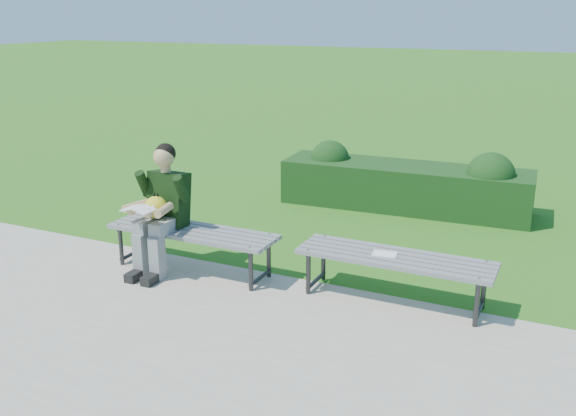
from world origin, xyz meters
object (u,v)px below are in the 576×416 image
at_px(paper_sheet, 385,254).
at_px(hedge, 407,183).
at_px(seated_boy, 161,205).
at_px(bench_left, 192,235).
at_px(bench_right, 395,261).

bearing_deg(paper_sheet, hedge, 101.06).
distance_m(hedge, paper_sheet, 3.04).
xyz_separation_m(seated_boy, paper_sheet, (2.29, 0.27, -0.24)).
relative_size(bench_left, seated_boy, 1.37).
bearing_deg(bench_left, paper_sheet, 4.95).
relative_size(hedge, bench_right, 1.87).
xyz_separation_m(bench_left, paper_sheet, (1.99, 0.17, 0.06)).
relative_size(bench_left, paper_sheet, 7.47).
height_order(hedge, paper_sheet, hedge).
bearing_deg(seated_boy, hedge, 62.32).
xyz_separation_m(hedge, seated_boy, (-1.70, -3.25, 0.36)).
relative_size(bench_left, bench_right, 1.00).
bearing_deg(seated_boy, bench_right, 6.35).
bearing_deg(hedge, seated_boy, -117.68).
xyz_separation_m(bench_right, paper_sheet, (-0.10, 0.00, 0.06)).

